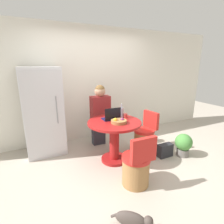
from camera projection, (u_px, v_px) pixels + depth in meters
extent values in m
plane|color=#B2A899|center=(124.00, 166.00, 3.14)|extent=(12.00, 12.00, 0.00)
cube|color=silver|center=(93.00, 85.00, 4.14)|extent=(7.00, 0.06, 2.60)
cube|color=silver|center=(43.00, 112.00, 3.45)|extent=(0.73, 0.63, 1.72)
cube|color=silver|center=(45.00, 116.00, 3.17)|extent=(0.70, 0.01, 1.62)
cylinder|color=gray|center=(57.00, 110.00, 3.23)|extent=(0.02, 0.02, 0.52)
cylinder|color=maroon|center=(114.00, 159.00, 3.33)|extent=(0.49, 0.49, 0.05)
cylinder|color=maroon|center=(114.00, 141.00, 3.23)|extent=(0.18, 0.18, 0.69)
cylinder|color=maroon|center=(114.00, 122.00, 3.13)|extent=(0.97, 0.97, 0.04)
cylinder|color=#9E7042|center=(144.00, 141.00, 3.67)|extent=(0.41, 0.41, 0.41)
cylinder|color=red|center=(144.00, 131.00, 3.61)|extent=(0.43, 0.43, 0.06)
cube|color=red|center=(151.00, 120.00, 3.64)|extent=(0.12, 0.39, 0.35)
cylinder|color=#9E7042|center=(136.00, 172.00, 2.63)|extent=(0.41, 0.41, 0.41)
cylinder|color=red|center=(136.00, 158.00, 2.56)|extent=(0.43, 0.43, 0.06)
cube|color=red|center=(144.00, 150.00, 2.36)|extent=(0.39, 0.07, 0.35)
cube|color=#2D2D38|center=(99.00, 134.00, 3.97)|extent=(0.28, 0.16, 0.47)
cube|color=#2D2D38|center=(99.00, 122.00, 3.84)|extent=(0.32, 0.36, 0.14)
cube|color=maroon|center=(100.00, 108.00, 3.68)|extent=(0.40, 0.22, 0.52)
sphere|color=tan|center=(100.00, 91.00, 3.58)|extent=(0.22, 0.22, 0.22)
sphere|color=brown|center=(100.00, 90.00, 3.57)|extent=(0.21, 0.21, 0.21)
cube|color=#141947|center=(111.00, 119.00, 3.26)|extent=(0.31, 0.20, 0.02)
cube|color=black|center=(113.00, 114.00, 3.14)|extent=(0.31, 0.01, 0.22)
cylinder|color=olive|center=(119.00, 122.00, 3.03)|extent=(0.28, 0.28, 0.05)
sphere|color=#7A2D5B|center=(122.00, 120.00, 3.04)|extent=(0.06, 0.06, 0.06)
sphere|color=orange|center=(115.00, 120.00, 3.01)|extent=(0.08, 0.08, 0.08)
cylinder|color=#B2332D|center=(125.00, 116.00, 3.33)|extent=(0.08, 0.08, 0.08)
cylinder|color=#9999A3|center=(122.00, 113.00, 3.32)|extent=(0.08, 0.08, 0.20)
cylinder|color=#9999A3|center=(122.00, 106.00, 3.28)|extent=(0.03, 0.03, 0.08)
ellipsoid|color=#473D38|center=(130.00, 219.00, 1.95)|extent=(0.35, 0.32, 0.19)
sphere|color=#473D38|center=(148.00, 221.00, 1.89)|extent=(0.11, 0.11, 0.11)
cylinder|color=#473D38|center=(117.00, 215.00, 1.99)|extent=(0.13, 0.12, 0.12)
cylinder|color=slate|center=(182.00, 152.00, 3.49)|extent=(0.23, 0.23, 0.15)
sphere|color=#47893D|center=(184.00, 142.00, 3.43)|extent=(0.33, 0.33, 0.33)
cube|color=#232328|center=(165.00, 150.00, 3.43)|extent=(0.30, 0.14, 0.26)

